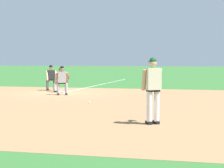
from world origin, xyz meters
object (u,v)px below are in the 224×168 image
(baseball, at_px, (89,102))
(first_baseman, at_px, (61,79))
(umpire, at_px, (51,77))
(first_base_bag, at_px, (62,92))
(pitcher, at_px, (153,86))
(baserunner, at_px, (62,79))

(baseball, bearing_deg, first_baseman, 31.61)
(first_baseman, bearing_deg, umpire, 43.90)
(first_base_bag, distance_m, baseball, 5.32)
(first_base_bag, xyz_separation_m, pitcher, (-9.55, -6.30, 1.01))
(umpire, bearing_deg, pitcher, -146.01)
(pitcher, xyz_separation_m, first_baseman, (10.17, 6.56, -0.33))
(first_base_bag, bearing_deg, baserunner, -157.68)
(first_base_bag, relative_size, baserunner, 0.26)
(first_base_bag, height_order, pitcher, pitcher)
(baseball, relative_size, pitcher, 0.04)
(baseball, relative_size, umpire, 0.05)
(first_base_bag, relative_size, pitcher, 0.20)
(pitcher, xyz_separation_m, baserunner, (8.44, 5.85, -0.27))
(baserunner, xyz_separation_m, umpire, (2.77, 1.72, 0.00))
(baseball, bearing_deg, pitcher, -146.03)
(first_baseman, xyz_separation_m, baserunner, (-1.73, -0.71, 0.06))
(pitcher, relative_size, umpire, 1.27)
(first_base_bag, bearing_deg, pitcher, -146.59)
(first_baseman, relative_size, baserunner, 0.92)
(baseball, distance_m, first_baseman, 6.02)
(pitcher, bearing_deg, baseball, 33.97)
(pitcher, height_order, first_baseman, pitcher)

